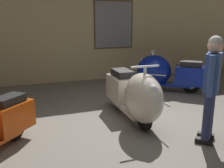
% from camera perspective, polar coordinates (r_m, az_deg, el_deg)
% --- Properties ---
extents(ground_plane, '(60.00, 60.00, 0.00)m').
position_cam_1_polar(ground_plane, '(4.54, 5.74, -9.85)').
color(ground_plane, slate).
extents(showroom_back_wall, '(18.00, 0.24, 3.52)m').
position_cam_1_polar(showroom_back_wall, '(7.91, -6.74, 13.51)').
color(showroom_back_wall, '#CCB784').
rests_on(showroom_back_wall, ground).
extents(scooter_1, '(0.60, 1.84, 1.12)m').
position_cam_1_polar(scooter_1, '(4.63, 5.40, -2.60)').
color(scooter_1, black).
rests_on(scooter_1, ground).
extents(scooter_2, '(1.69, 1.51, 1.08)m').
position_cam_1_polar(scooter_2, '(6.83, 11.75, 2.52)').
color(scooter_2, black).
rests_on(scooter_2, ground).
extents(visitor_0, '(0.43, 0.42, 1.63)m').
position_cam_1_polar(visitor_0, '(4.03, 21.55, 0.30)').
color(visitor_0, black).
rests_on(visitor_0, ground).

